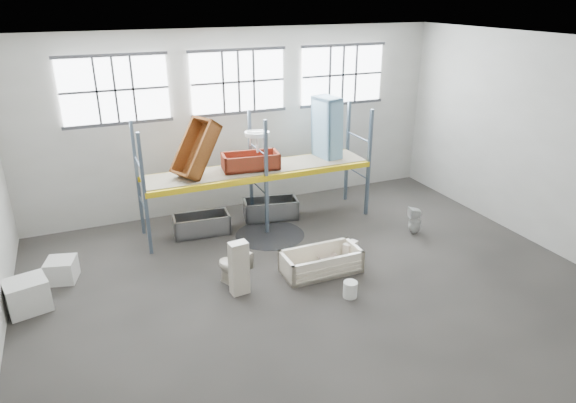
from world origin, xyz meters
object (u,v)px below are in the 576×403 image
steel_tub_left (202,224)px  rust_tub_flat (251,161)px  steel_tub_right (271,209)px  bathtub_beige (321,262)px  cistern_tall (239,268)px  blue_tub_upright (327,129)px  toilet_beige (233,267)px  toilet_white (415,221)px  bucket (350,289)px  carton_near (27,295)px

steel_tub_left → rust_tub_flat: rust_tub_flat is taller
steel_tub_left → steel_tub_right: size_ratio=0.97×
bathtub_beige → rust_tub_flat: bearing=101.5°
rust_tub_flat → cistern_tall: bearing=-113.8°
steel_tub_right → blue_tub_upright: size_ratio=0.85×
steel_tub_right → rust_tub_flat: size_ratio=1.02×
toilet_beige → toilet_white: (5.09, 0.56, -0.06)m
toilet_white → bucket: 3.62m
bucket → carton_near: carton_near is taller
toilet_beige → steel_tub_left: bearing=-113.9°
bathtub_beige → steel_tub_right: (0.03, 3.20, 0.01)m
bathtub_beige → carton_near: carton_near is taller
steel_tub_left → steel_tub_right: steel_tub_right is taller
steel_tub_left → toilet_white: bearing=-22.8°
toilet_white → carton_near: toilet_white is taller
toilet_white → blue_tub_upright: size_ratio=0.42×
toilet_beige → bathtub_beige: bearing=148.0°
steel_tub_left → rust_tub_flat: (1.39, -0.02, 1.56)m
steel_tub_left → cistern_tall: bearing=-89.3°
blue_tub_upright → toilet_beige: bearing=-141.7°
steel_tub_left → bucket: steel_tub_left is taller
toilet_beige → steel_tub_right: bearing=-148.5°
steel_tub_right → bucket: (0.07, -4.35, -0.10)m
toilet_beige → carton_near: 4.08m
blue_tub_upright → bucket: size_ratio=5.01×
toilet_beige → cistern_tall: cistern_tall is taller
cistern_tall → steel_tub_right: size_ratio=0.79×
toilet_white → steel_tub_right: size_ratio=0.49×
cistern_tall → rust_tub_flat: (1.35, 3.06, 1.23)m
steel_tub_left → rust_tub_flat: bearing=-0.8°
carton_near → toilet_white: bearing=-0.8°
steel_tub_left → steel_tub_right: bearing=6.5°
toilet_beige → steel_tub_left: 2.71m
cistern_tall → bucket: bearing=-33.1°
toilet_beige → rust_tub_flat: rust_tub_flat is taller
bathtub_beige → toilet_white: bearing=14.9°
rust_tub_flat → carton_near: (-5.39, -2.01, -1.49)m
bathtub_beige → cistern_tall: cistern_tall is taller
steel_tub_left → steel_tub_right: (2.02, 0.23, 0.01)m
bathtub_beige → toilet_beige: size_ratio=2.10×
bathtub_beige → rust_tub_flat: 3.39m
rust_tub_flat → bucket: 4.48m
toilet_white → rust_tub_flat: bearing=-103.8°
toilet_white → steel_tub_left: 5.55m
toilet_beige → blue_tub_upright: (3.66, 2.90, 1.98)m
toilet_beige → carton_near: bearing=-33.9°
toilet_beige → toilet_white: toilet_beige is taller
bathtub_beige → steel_tub_right: steel_tub_right is taller
toilet_beige → rust_tub_flat: (1.37, 2.69, 1.40)m
bucket → rust_tub_flat: bearing=99.7°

